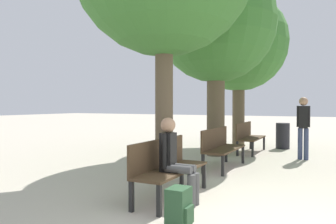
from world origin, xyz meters
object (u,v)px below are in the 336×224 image
Objects in this scene: pedestrian_near at (303,124)px; trash_bin at (283,136)px; person_seated at (175,157)px; backpack at (179,208)px; bench_row_2 at (248,135)px; tree_row_1 at (216,24)px; bench_row_1 at (220,145)px; tree_row_2 at (239,44)px; bench_row_0 at (166,164)px.

trash_bin is at bearing 111.23° from pedestrian_near.
backpack is at bearing -61.28° from person_seated.
pedestrian_near is 2.30m from trash_bin.
person_seated reaches higher than bench_row_2.
trash_bin is at bearing 57.68° from tree_row_1.
backpack is at bearing -79.32° from bench_row_1.
bench_row_2 is 3.53m from tree_row_1.
pedestrian_near is at bearing 52.59° from bench_row_1.
person_seated is at bearing -105.19° from pedestrian_near.
tree_row_2 reaches higher than bench_row_1.
tree_row_1 is 3.31× the size of pedestrian_near.
trash_bin is (1.55, -0.09, -3.27)m from tree_row_2.
tree_row_1 is at bearing -125.76° from bench_row_2.
bench_row_1 is 1.36× the size of person_seated.
bench_row_2 is 3.59m from tree_row_2.
tree_row_1 is 2.55m from tree_row_2.
tree_row_1 reaches higher than bench_row_2.
bench_row_0 is 1.36× the size of person_seated.
person_seated is at bearing -87.52° from bench_row_2.
backpack is at bearing -90.74° from trash_bin.
trash_bin is (-0.81, 2.09, -0.54)m from pedestrian_near.
pedestrian_near is at bearing 71.58° from bench_row_0.
pedestrian_near reaches higher than bench_row_0.
pedestrian_near is 1.95× the size of trash_bin.
pedestrian_near reaches higher than person_seated.
pedestrian_near is (1.64, 2.15, 0.43)m from bench_row_1.
person_seated is 2.65× the size of backpack.
bench_row_1 is at bearing 94.78° from person_seated.
pedestrian_near is at bearing -21.19° from bench_row_2.
tree_row_2 is at bearing 90.00° from tree_row_1.
bench_row_0 is 2.78m from bench_row_1.
backpack is (0.73, -1.07, -0.30)m from bench_row_0.
bench_row_0 is at bearing -96.75° from trash_bin.
bench_row_1 is 3.93m from backpack.
bench_row_0 is 3.61× the size of backpack.
tree_row_2 reaches higher than person_seated.
tree_row_1 is 1.03× the size of tree_row_2.
pedestrian_near is (2.36, -2.18, -2.73)m from tree_row_2.
trash_bin is (0.10, 8.08, 0.19)m from backpack.
tree_row_1 is 3.74m from pedestrian_near.
tree_row_2 is at bearing 176.62° from trash_bin.
person_seated reaches higher than trash_bin.
person_seated is (0.97, -7.30, -3.01)m from tree_row_2.
bench_row_0 is 5.68m from tree_row_1.
person_seated is at bearing 118.72° from backpack.
person_seated reaches higher than backpack.
tree_row_1 is 4.33× the size of person_seated.
bench_row_0 is 5.56m from bench_row_2.
pedestrian_near is at bearing -68.77° from trash_bin.
tree_row_1 is 6.46× the size of trash_bin.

